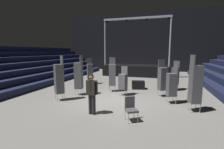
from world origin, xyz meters
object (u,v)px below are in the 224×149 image
object	(u,v)px
chair_stack_aisle_left	(90,71)
man_with_tie	(92,92)
chair_stack_mid_centre	(172,84)
loose_chair_near_man	(131,107)
chair_stack_rear_right	(112,75)
chair_stack_front_left	(162,78)
chair_stack_mid_right	(195,84)
chair_stack_front_right	(123,81)
stage_riser	(137,69)
equipment_road_case	(138,85)
chair_stack_mid_left	(59,78)
chair_stack_rear_left	(175,76)
chair_stack_rear_centre	(79,75)

from	to	relation	value
chair_stack_aisle_left	man_with_tie	bearing A→B (deg)	80.25
chair_stack_mid_centre	loose_chair_near_man	size ratio (longest dim) A/B	2.17
chair_stack_rear_right	man_with_tie	bearing A→B (deg)	79.34
chair_stack_front_left	chair_stack_mid_right	xyz separation A→B (m)	(1.36, -2.15, 0.17)
chair_stack_front_left	chair_stack_front_right	size ratio (longest dim) A/B	1.24
stage_riser	loose_chair_near_man	world-z (taller)	stage_riser
chair_stack_aisle_left	equipment_road_case	distance (m)	4.18
man_with_tie	loose_chair_near_man	world-z (taller)	man_with_tie
man_with_tie	loose_chair_near_man	size ratio (longest dim) A/B	1.87
man_with_tie	chair_stack_aisle_left	world-z (taller)	chair_stack_aisle_left
chair_stack_mid_right	chair_stack_mid_centre	world-z (taller)	chair_stack_mid_right
stage_riser	chair_stack_rear_right	bearing A→B (deg)	-94.16
chair_stack_mid_centre	chair_stack_rear_right	distance (m)	3.99
man_with_tie	chair_stack_mid_left	size ratio (longest dim) A/B	0.72
loose_chair_near_man	chair_stack_front_right	bearing A→B (deg)	-102.90
chair_stack_rear_left	loose_chair_near_man	bearing A→B (deg)	89.57
chair_stack_front_left	chair_stack_mid_left	distance (m)	5.99
chair_stack_front_right	chair_stack_mid_centre	distance (m)	2.88
chair_stack_front_left	chair_stack_aisle_left	world-z (taller)	chair_stack_front_left
chair_stack_front_right	chair_stack_mid_centre	size ratio (longest dim) A/B	0.88
chair_stack_front_left	chair_stack_rear_centre	distance (m)	5.10
chair_stack_mid_centre	chair_stack_rear_centre	world-z (taller)	chair_stack_rear_centre
chair_stack_aisle_left	chair_stack_rear_right	bearing A→B (deg)	108.84
chair_stack_rear_right	chair_stack_rear_centre	world-z (taller)	chair_stack_rear_centre
chair_stack_mid_right	chair_stack_rear_left	distance (m)	4.08
chair_stack_front_right	equipment_road_case	size ratio (longest dim) A/B	1.99
stage_riser	chair_stack_front_right	size ratio (longest dim) A/B	4.03
chair_stack_rear_left	loose_chair_near_man	world-z (taller)	chair_stack_rear_left
chair_stack_front_left	loose_chair_near_man	distance (m)	4.15
chair_stack_front_right	chair_stack_mid_left	world-z (taller)	chair_stack_mid_left
chair_stack_mid_centre	loose_chair_near_man	world-z (taller)	chair_stack_mid_centre
chair_stack_front_left	chair_stack_rear_right	xyz separation A→B (m)	(-3.23, 0.30, 0.04)
chair_stack_rear_left	chair_stack_rear_centre	bearing A→B (deg)	46.56
chair_stack_mid_right	chair_stack_rear_centre	distance (m)	6.42
chair_stack_mid_left	stage_riser	bearing A→B (deg)	-65.96
man_with_tie	chair_stack_front_left	bearing A→B (deg)	-120.71
chair_stack_rear_centre	chair_stack_aisle_left	size ratio (longest dim) A/B	1.16
chair_stack_mid_right	chair_stack_mid_centre	xyz separation A→B (m)	(-0.91, 0.92, -0.25)
chair_stack_mid_right	chair_stack_rear_left	bearing A→B (deg)	172.81
equipment_road_case	chair_stack_rear_centre	bearing A→B (deg)	-141.33
chair_stack_front_left	loose_chair_near_man	xyz separation A→B (m)	(-1.20, -3.93, -0.58)
chair_stack_mid_right	equipment_road_case	distance (m)	4.85
chair_stack_rear_centre	equipment_road_case	distance (m)	4.38
chair_stack_front_left	chair_stack_rear_centre	xyz separation A→B (m)	(-4.97, -1.14, 0.13)
stage_riser	chair_stack_rear_right	world-z (taller)	stage_riser
chair_stack_mid_left	chair_stack_rear_centre	size ratio (longest dim) A/B	1.00
stage_riser	chair_stack_rear_right	xyz separation A→B (m)	(-0.56, -7.65, 0.46)
chair_stack_front_right	chair_stack_rear_centre	world-z (taller)	chair_stack_rear_centre
stage_riser	chair_stack_rear_right	distance (m)	7.68
equipment_road_case	chair_stack_mid_right	bearing A→B (deg)	-50.82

